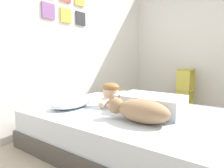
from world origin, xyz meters
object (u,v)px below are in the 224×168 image
(bookshelf, at_px, (185,88))
(person_lying, at_px, (138,101))
(coffee_cup, at_px, (105,100))
(cell_phone, at_px, (156,119))
(bed, at_px, (131,129))
(pillow, at_px, (72,103))
(dog, at_px, (140,110))

(bookshelf, bearing_deg, person_lying, -178.78)
(coffee_cup, distance_m, cell_phone, 0.83)
(person_lying, distance_m, cell_phone, 0.34)
(bed, bearing_deg, pillow, 112.98)
(bed, relative_size, bookshelf, 2.79)
(coffee_cup, xyz_separation_m, cell_phone, (-0.26, -0.79, -0.03))
(dog, bearing_deg, cell_phone, -31.45)
(pillow, distance_m, cell_phone, 0.96)
(bed, bearing_deg, bookshelf, -0.32)
(person_lying, relative_size, bookshelf, 1.23)
(dog, relative_size, bookshelf, 0.77)
(bed, relative_size, pillow, 4.03)
(cell_phone, height_order, bookshelf, bookshelf)
(dog, height_order, coffee_cup, dog)
(dog, xyz_separation_m, cell_phone, (0.15, -0.09, -0.10))
(bed, relative_size, cell_phone, 14.96)
(person_lying, bearing_deg, bookshelf, 1.22)
(coffee_cup, relative_size, bookshelf, 0.17)
(coffee_cup, bearing_deg, bookshelf, -13.25)
(bed, bearing_deg, coffee_cup, 72.72)
(pillow, xyz_separation_m, dog, (-0.01, -0.85, 0.05))
(pillow, bearing_deg, dog, -90.64)
(dog, relative_size, cell_phone, 4.11)
(dog, distance_m, bookshelf, 2.40)
(dog, bearing_deg, pillow, 89.36)
(cell_phone, bearing_deg, pillow, 98.67)
(pillow, height_order, coffee_cup, pillow)
(person_lying, bearing_deg, dog, -151.24)
(cell_phone, bearing_deg, bookshelf, 8.16)
(cell_phone, bearing_deg, dog, 148.55)
(bed, xyz_separation_m, pillow, (-0.26, 0.61, 0.26))
(cell_phone, relative_size, bookshelf, 0.19)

